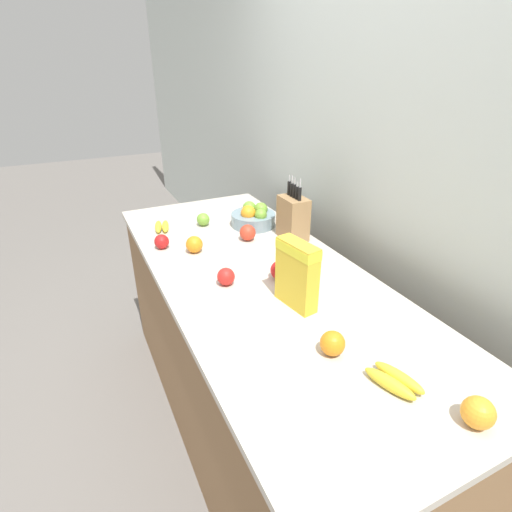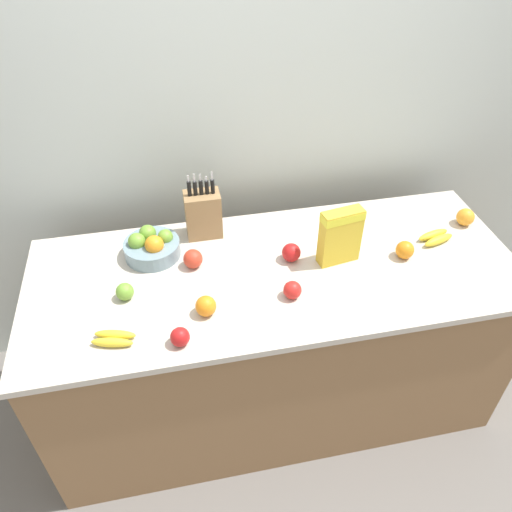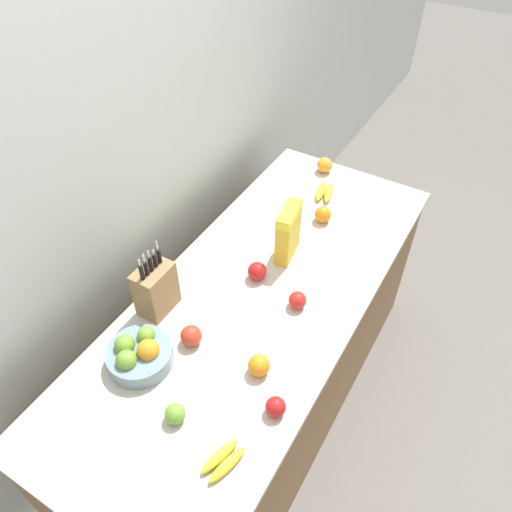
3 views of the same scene
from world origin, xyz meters
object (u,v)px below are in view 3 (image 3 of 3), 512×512
object	(u,v)px
apple_leftmost	(276,407)
orange_front_left	(325,165)
banana_bunch_right	(325,192)
fruit_bowl	(139,354)
banana_bunch_left	(223,461)
apple_middle	(257,271)
cereal_box	(288,231)
apple_near_bananas	(175,414)
apple_rightmost	(191,336)
knife_block	(156,288)
orange_by_cereal	(259,365)
orange_front_center	(323,214)
apple_rear	(297,300)

from	to	relation	value
apple_leftmost	orange_front_left	distance (m)	1.47
banana_bunch_right	apple_leftmost	world-z (taller)	apple_leftmost
fruit_bowl	apple_leftmost	world-z (taller)	fruit_bowl
banana_bunch_left	apple_middle	distance (m)	0.82
banana_bunch_right	orange_front_left	world-z (taller)	orange_front_left
cereal_box	apple_near_bananas	bearing A→B (deg)	174.07
apple_near_bananas	orange_front_left	size ratio (longest dim) A/B	0.86
apple_rightmost	orange_front_left	distance (m)	1.31
fruit_bowl	banana_bunch_right	size ratio (longest dim) A/B	1.42
banana_bunch_left	banana_bunch_right	bearing A→B (deg)	12.44
apple_near_bananas	banana_bunch_right	bearing A→B (deg)	3.87
apple_near_bananas	apple_rightmost	world-z (taller)	apple_rightmost
apple_leftmost	apple_near_bananas	bearing A→B (deg)	124.87
banana_bunch_left	knife_block	bearing A→B (deg)	55.13
orange_front_left	orange_by_cereal	bearing A→B (deg)	-165.34
apple_rightmost	apple_leftmost	size ratio (longest dim) A/B	1.15
fruit_bowl	orange_front_left	distance (m)	1.48
knife_block	apple_rightmost	bearing A→B (deg)	-108.95
fruit_bowl	apple_middle	bearing A→B (deg)	-14.83
knife_block	fruit_bowl	xyz separation A→B (m)	(-0.25, -0.11, -0.06)
apple_rightmost	cereal_box	bearing A→B (deg)	-7.76
cereal_box	orange_by_cereal	distance (m)	0.65
apple_leftmost	orange_by_cereal	distance (m)	0.17
apple_leftmost	orange_by_cereal	bearing A→B (deg)	49.74
banana_bunch_left	banana_bunch_right	xyz separation A→B (m)	(1.44, 0.32, 0.00)
apple_near_bananas	banana_bunch_left	bearing A→B (deg)	-101.15
orange_by_cereal	orange_front_center	distance (m)	0.91
banana_bunch_right	orange_front_left	distance (m)	0.22
fruit_bowl	apple_middle	xyz separation A→B (m)	(0.59, -0.16, -0.01)
knife_block	banana_bunch_right	bearing A→B (deg)	-14.50
apple_middle	orange_front_left	bearing A→B (deg)	5.78
cereal_box	apple_rear	world-z (taller)	cereal_box
fruit_bowl	apple_rightmost	xyz separation A→B (m)	(0.17, -0.11, -0.01)
knife_block	apple_middle	world-z (taller)	knife_block
apple_rear	orange_front_left	distance (m)	0.99
apple_rightmost	orange_front_center	size ratio (longest dim) A/B	1.04
banana_bunch_left	banana_bunch_right	size ratio (longest dim) A/B	0.98
apple_rear	apple_rightmost	bearing A→B (deg)	144.13
apple_middle	apple_rightmost	distance (m)	0.43
apple_rear	orange_front_center	size ratio (longest dim) A/B	0.92
fruit_bowl	banana_bunch_left	size ratio (longest dim) A/B	1.45
knife_block	apple_leftmost	xyz separation A→B (m)	(-0.17, -0.64, -0.08)
fruit_bowl	orange_front_center	size ratio (longest dim) A/B	3.05
fruit_bowl	apple_near_bananas	world-z (taller)	fruit_bowl
apple_middle	apple_near_bananas	world-z (taller)	apple_middle
knife_block	fruit_bowl	world-z (taller)	knife_block
banana_bunch_right	orange_by_cereal	world-z (taller)	orange_by_cereal
banana_bunch_left	apple_rear	bearing A→B (deg)	7.85
banana_bunch_left	orange_front_center	size ratio (longest dim) A/B	2.11
banana_bunch_left	orange_front_left	world-z (taller)	orange_front_left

